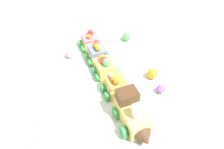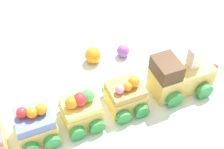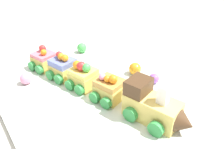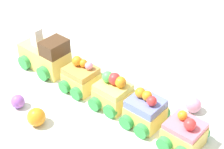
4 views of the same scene
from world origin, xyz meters
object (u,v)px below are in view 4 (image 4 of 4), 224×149
(cake_car_blueberry, at_px, (145,111))
(cake_car_strawberry, at_px, (184,134))
(cake_car_caramel, at_px, (82,78))
(gumball_pink, at_px, (193,105))
(gumball_purple, at_px, (18,101))
(cake_train_locomotive, at_px, (43,54))
(cake_car_lemon, at_px, (113,93))
(gumball_orange, at_px, (36,117))

(cake_car_blueberry, relative_size, cake_car_strawberry, 1.00)
(cake_car_caramel, xyz_separation_m, cake_car_strawberry, (-0.22, -0.06, -0.00))
(gumball_pink, distance_m, gumball_purple, 0.31)
(gumball_pink, xyz_separation_m, gumball_purple, (0.18, 0.25, -0.00))
(cake_train_locomotive, relative_size, gumball_purple, 5.60)
(cake_train_locomotive, distance_m, gumball_pink, 0.32)
(cake_car_lemon, bearing_deg, gumball_pink, -146.44)
(cake_train_locomotive, xyz_separation_m, cake_car_lemon, (-0.18, -0.05, -0.00))
(gumball_orange, xyz_separation_m, gumball_purple, (0.06, 0.01, -0.00))
(cake_car_lemon, bearing_deg, gumball_orange, 62.14)
(cake_car_blueberry, height_order, cake_car_strawberry, cake_car_blueberry)
(cake_train_locomotive, bearing_deg, gumball_pink, -165.56)
(gumball_pink, relative_size, gumball_purple, 1.14)
(cake_car_blueberry, bearing_deg, gumball_orange, 41.90)
(cake_train_locomotive, distance_m, gumball_purple, 0.13)
(cake_car_blueberry, relative_size, gumball_purple, 3.34)
(gumball_orange, relative_size, gumball_purple, 1.26)
(cake_train_locomotive, height_order, cake_car_lemon, cake_train_locomotive)
(cake_car_lemon, relative_size, gumball_pink, 2.93)
(cake_train_locomotive, height_order, gumball_purple, cake_train_locomotive)
(cake_car_blueberry, bearing_deg, gumball_purple, 30.39)
(cake_train_locomotive, bearing_deg, cake_car_strawberry, 179.98)
(cake_car_lemon, relative_size, gumball_orange, 2.65)
(gumball_orange, bearing_deg, gumball_pink, -116.94)
(cake_train_locomotive, relative_size, cake_car_caramel, 1.68)
(cake_car_strawberry, bearing_deg, gumball_orange, 29.88)
(gumball_purple, bearing_deg, cake_car_blueberry, -134.23)
(cake_car_caramel, relative_size, cake_car_lemon, 1.00)
(cake_car_caramel, xyz_separation_m, gumball_purple, (0.02, 0.12, -0.01))
(gumball_orange, bearing_deg, gumball_purple, 8.51)
(cake_car_blueberry, xyz_separation_m, gumball_purple, (0.16, 0.16, -0.01))
(gumball_purple, bearing_deg, cake_train_locomotive, -45.64)
(cake_car_caramel, bearing_deg, cake_car_lemon, -179.76)
(gumball_pink, bearing_deg, cake_car_lemon, 48.93)
(cake_train_locomotive, distance_m, cake_car_strawberry, 0.34)
(cake_car_caramel, relative_size, cake_car_blueberry, 1.00)
(cake_train_locomotive, distance_m, cake_car_blueberry, 0.26)
(cake_car_lemon, distance_m, cake_car_strawberry, 0.15)
(cake_car_blueberry, bearing_deg, cake_car_strawberry, 179.89)
(cake_car_lemon, bearing_deg, cake_car_caramel, 0.24)
(gumball_orange, height_order, gumball_purple, gumball_orange)
(cake_car_lemon, height_order, gumball_pink, cake_car_lemon)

